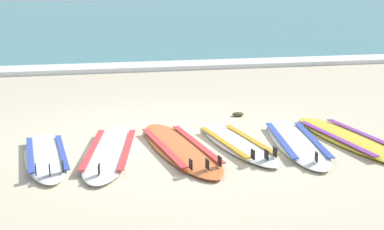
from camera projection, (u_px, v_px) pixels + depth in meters
ground_plane at (172, 140)px, 7.12m from camera, size 80.00×80.00×0.00m
sea at (84, 12)px, 41.07m from camera, size 80.00×60.00×0.10m
wave_foam_strip at (123, 67)px, 13.12m from camera, size 80.00×1.01×0.11m
surfboard_0 at (46, 156)px, 6.36m from camera, size 0.67×2.06×0.18m
surfboard_1 at (110, 151)px, 6.54m from camera, size 1.04×2.42×0.18m
surfboard_2 at (180, 148)px, 6.68m from camera, size 0.89×2.51×0.18m
surfboard_3 at (237, 143)px, 6.87m from camera, size 0.77×2.12×0.18m
surfboard_4 at (296, 142)px, 6.93m from camera, size 0.97×2.39×0.18m
surfboard_5 at (350, 139)px, 7.07m from camera, size 0.83×2.49×0.18m
seaweed_clump_near_shoreline at (238, 114)px, 8.44m from camera, size 0.18×0.15×0.06m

